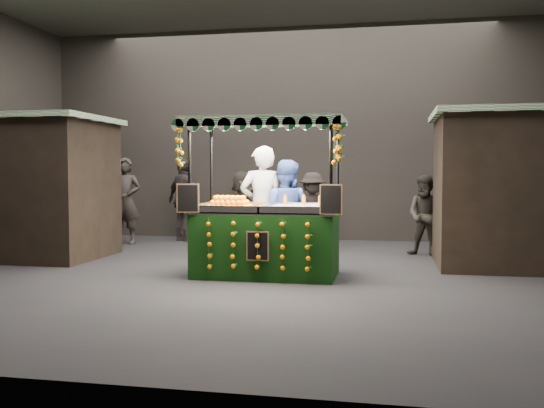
# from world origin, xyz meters

# --- Properties ---
(ground) EXTENTS (12.00, 12.00, 0.00)m
(ground) POSITION_xyz_m (0.00, 0.00, 0.00)
(ground) COLOR black
(ground) RESTS_ON ground
(market_hall) EXTENTS (12.10, 10.10, 5.05)m
(market_hall) POSITION_xyz_m (0.00, 0.00, 3.38)
(market_hall) COLOR black
(market_hall) RESTS_ON ground
(neighbour_stall_left) EXTENTS (3.00, 2.20, 2.60)m
(neighbour_stall_left) POSITION_xyz_m (-4.40, 1.00, 1.31)
(neighbour_stall_left) COLOR black
(neighbour_stall_left) RESTS_ON ground
(neighbour_stall_right) EXTENTS (3.00, 2.20, 2.60)m
(neighbour_stall_right) POSITION_xyz_m (4.40, 1.50, 1.31)
(neighbour_stall_right) COLOR black
(neighbour_stall_right) RESTS_ON ground
(juice_stall) EXTENTS (2.47, 1.45, 2.39)m
(juice_stall) POSITION_xyz_m (0.37, -0.18, 0.74)
(juice_stall) COLOR black
(juice_stall) RESTS_ON ground
(vendor_grey) EXTENTS (0.86, 0.71, 2.01)m
(vendor_grey) POSITION_xyz_m (0.14, 0.61, 1.01)
(vendor_grey) COLOR gray
(vendor_grey) RESTS_ON ground
(vendor_blue) EXTENTS (0.94, 0.78, 1.78)m
(vendor_blue) POSITION_xyz_m (0.52, 0.67, 0.89)
(vendor_blue) COLOR navy
(vendor_blue) RESTS_ON ground
(shopper_0) EXTENTS (0.72, 0.50, 1.91)m
(shopper_0) POSITION_xyz_m (-3.54, 3.33, 0.95)
(shopper_0) COLOR black
(shopper_0) RESTS_ON ground
(shopper_1) EXTENTS (0.90, 0.81, 1.53)m
(shopper_1) POSITION_xyz_m (2.89, 2.58, 0.77)
(shopper_1) COLOR black
(shopper_1) RESTS_ON ground
(shopper_2) EXTENTS (1.18, 1.00, 1.89)m
(shopper_2) POSITION_xyz_m (-2.43, 4.10, 0.95)
(shopper_2) COLOR #292321
(shopper_2) RESTS_ON ground
(shopper_3) EXTENTS (1.18, 0.98, 1.58)m
(shopper_3) POSITION_xyz_m (0.62, 3.43, 0.79)
(shopper_3) COLOR black
(shopper_3) RESTS_ON ground
(shopper_4) EXTENTS (1.03, 0.88, 1.79)m
(shopper_4) POSITION_xyz_m (-4.30, 2.99, 0.90)
(shopper_4) COLOR black
(shopper_4) RESTS_ON ground
(shopper_5) EXTENTS (0.97, 1.60, 1.64)m
(shopper_5) POSITION_xyz_m (4.50, 2.82, 0.82)
(shopper_5) COLOR #2A2522
(shopper_5) RESTS_ON ground
(shopper_6) EXTENTS (0.60, 0.67, 1.53)m
(shopper_6) POSITION_xyz_m (-1.27, 4.60, 0.77)
(shopper_6) COLOR #2E2825
(shopper_6) RESTS_ON ground
(shopper_7) EXTENTS (0.52, 1.52, 1.62)m
(shopper_7) POSITION_xyz_m (-0.61, 2.39, 0.81)
(shopper_7) COLOR black
(shopper_7) RESTS_ON ground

